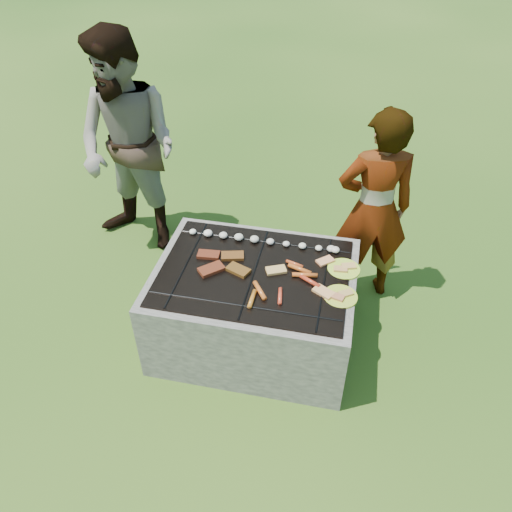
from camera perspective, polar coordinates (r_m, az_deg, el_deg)
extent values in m
plane|color=#1F4611|center=(3.64, -0.17, -9.08)|extent=(60.00, 60.00, 0.00)
cube|color=#A59D92|center=(3.71, 1.16, -1.36)|extent=(1.30, 0.18, 0.60)
cube|color=gray|center=(3.15, -1.78, -10.88)|extent=(1.30, 0.18, 0.60)
cube|color=gray|center=(3.55, -9.08, -4.32)|extent=(0.18, 0.64, 0.60)
cube|color=gray|center=(3.38, 9.22, -7.05)|extent=(0.18, 0.64, 0.60)
cube|color=black|center=(3.46, -0.17, -6.43)|extent=(0.94, 0.64, 0.48)
sphere|color=#FF5914|center=(3.31, -0.18, -3.76)|extent=(0.10, 0.10, 0.10)
cube|color=black|center=(3.21, -0.19, -1.85)|extent=(1.20, 0.90, 0.01)
cylinder|color=black|center=(3.31, -7.83, -0.69)|extent=(0.01, 0.88, 0.01)
cylinder|color=black|center=(3.21, -0.19, -1.77)|extent=(0.01, 0.88, 0.01)
cylinder|color=black|center=(3.16, 7.81, -2.87)|extent=(0.01, 0.88, 0.01)
cylinder|color=black|center=(2.98, -1.50, -5.72)|extent=(1.18, 0.01, 0.01)
cylinder|color=black|center=(3.45, 0.94, 1.64)|extent=(1.18, 0.01, 0.01)
ellipsoid|color=white|center=(3.54, -7.23, 2.78)|extent=(0.05, 0.05, 0.03)
ellipsoid|color=white|center=(3.51, -5.51, 2.62)|extent=(0.06, 0.06, 0.04)
ellipsoid|color=beige|center=(3.48, -3.76, 2.39)|extent=(0.06, 0.06, 0.04)
ellipsoid|color=beige|center=(3.46, -1.98, 2.18)|extent=(0.06, 0.06, 0.04)
ellipsoid|color=beige|center=(3.44, -0.18, 1.94)|extent=(0.06, 0.06, 0.04)
ellipsoid|color=beige|center=(3.42, 1.64, 1.67)|extent=(0.05, 0.05, 0.04)
ellipsoid|color=beige|center=(3.41, 3.48, 1.40)|extent=(0.05, 0.05, 0.03)
ellipsoid|color=#EBE6C7|center=(3.40, 5.33, 1.17)|extent=(0.05, 0.05, 0.04)
ellipsoid|color=#EFEACB|center=(3.39, 7.18, 0.91)|extent=(0.05, 0.05, 0.03)
ellipsoid|color=beige|center=(3.39, 9.05, 0.71)|extent=(0.06, 0.06, 0.04)
ellipsoid|color=beige|center=(3.39, 8.58, 0.83)|extent=(0.06, 0.06, 0.04)
cube|color=#99381B|center=(3.33, -5.45, 0.16)|extent=(0.15, 0.10, 0.02)
cube|color=#9B521C|center=(3.31, -2.70, 0.01)|extent=(0.17, 0.12, 0.02)
cube|color=#983C1B|center=(3.22, -5.12, -1.50)|extent=(0.18, 0.18, 0.02)
cube|color=#995D1B|center=(3.20, -2.05, -1.59)|extent=(0.17, 0.14, 0.02)
cylinder|color=#E24825|center=(3.26, 4.43, -0.90)|extent=(0.12, 0.06, 0.02)
cylinder|color=#C94021|center=(3.21, 5.01, -1.50)|extent=(0.16, 0.08, 0.03)
cylinder|color=#C28020|center=(3.17, 5.60, -2.18)|extent=(0.16, 0.05, 0.03)
cylinder|color=red|center=(3.13, 6.20, -2.88)|extent=(0.14, 0.10, 0.03)
cylinder|color=orange|center=(3.05, 0.43, -3.96)|extent=(0.11, 0.15, 0.03)
cylinder|color=#F44E28|center=(3.02, 2.77, -4.60)|extent=(0.04, 0.14, 0.02)
cylinder|color=orange|center=(3.00, -0.45, -4.92)|extent=(0.03, 0.15, 0.03)
cube|color=#DEAF71|center=(3.21, 2.31, -1.62)|extent=(0.15, 0.12, 0.02)
cube|color=#F3B27C|center=(3.08, 7.72, -4.08)|extent=(0.15, 0.13, 0.02)
cube|color=#F2C17C|center=(3.31, 7.92, -0.55)|extent=(0.13, 0.13, 0.02)
cylinder|color=#FAFF3C|center=(3.28, 9.98, -1.48)|extent=(0.25, 0.25, 0.01)
cube|color=tan|center=(3.26, 9.63, -1.47)|extent=(0.09, 0.06, 0.01)
cube|color=tan|center=(3.29, 10.55, -1.13)|extent=(0.10, 0.08, 0.02)
cylinder|color=#FFEC3C|center=(3.08, 9.62, -4.59)|extent=(0.24, 0.24, 0.01)
cube|color=tan|center=(3.06, 9.24, -4.60)|extent=(0.10, 0.08, 0.01)
cube|color=tan|center=(3.09, 10.23, -4.21)|extent=(0.10, 0.09, 0.01)
imported|color=gray|center=(3.62, 13.31, 5.20)|extent=(0.62, 0.48, 1.50)
imported|color=gray|center=(4.13, -14.29, 11.87)|extent=(1.03, 0.90, 1.80)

